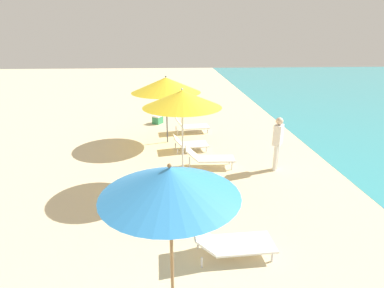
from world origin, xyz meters
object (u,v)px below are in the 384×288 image
object	(u,v)px
lounger_second_shoreside	(231,242)
umbrella_farthest	(166,85)
lounger_farthest_shoreside	(191,125)
lounger_farthest_inland	(190,143)
umbrella_second	(170,182)
cooler_box	(158,119)
umbrella_third	(182,99)
lounger_third_shoreside	(209,157)
person_walking_near	(278,139)

from	to	relation	value
lounger_second_shoreside	umbrella_farthest	world-z (taller)	umbrella_farthest
lounger_farthest_shoreside	lounger_farthest_inland	bearing A→B (deg)	-100.83
umbrella_second	umbrella_farthest	world-z (taller)	umbrella_farthest
lounger_farthest_inland	cooler_box	size ratio (longest dim) A/B	2.32
cooler_box	lounger_farthest_shoreside	bearing A→B (deg)	-45.43
lounger_second_shoreside	umbrella_farthest	bearing A→B (deg)	98.16
umbrella_farthest	lounger_farthest_inland	world-z (taller)	umbrella_farthest
umbrella_third	cooler_box	distance (m)	6.71
lounger_third_shoreside	cooler_box	size ratio (longest dim) A/B	2.78
umbrella_third	umbrella_farthest	bearing A→B (deg)	97.60
lounger_third_shoreside	lounger_farthest_inland	size ratio (longest dim) A/B	1.20
lounger_farthest_inland	cooler_box	world-z (taller)	lounger_farthest_inland
lounger_second_shoreside	cooler_box	size ratio (longest dim) A/B	2.80
lounger_third_shoreside	person_walking_near	xyz separation A→B (m)	(2.03, -0.32, 0.68)
person_walking_near	cooler_box	bearing A→B (deg)	159.53
person_walking_near	lounger_farthest_inland	bearing A→B (deg)	178.39
lounger_second_shoreside	lounger_farthest_shoreside	xyz separation A→B (m)	(-0.31, 7.78, 0.03)
lounger_third_shoreside	umbrella_farthest	xyz separation A→B (m)	(-1.32, 2.47, 1.88)
umbrella_third	lounger_third_shoreside	world-z (taller)	umbrella_third
umbrella_second	lounger_farthest_shoreside	xyz separation A→B (m)	(0.79, 8.93, -1.83)
lounger_third_shoreside	cooler_box	bearing A→B (deg)	111.64
umbrella_second	cooler_box	bearing A→B (deg)	93.69
lounger_second_shoreside	lounger_farthest_inland	xyz separation A→B (m)	(-0.48, 5.64, -0.02)
umbrella_third	person_walking_near	bearing A→B (deg)	15.43
person_walking_near	cooler_box	distance (m)	6.73
umbrella_farthest	person_walking_near	bearing A→B (deg)	-39.76
umbrella_farthest	person_walking_near	distance (m)	4.51
umbrella_second	lounger_farthest_inland	distance (m)	7.07
lounger_third_shoreside	umbrella_second	bearing A→B (deg)	-99.91
umbrella_third	umbrella_farthest	size ratio (longest dim) A/B	1.05
lounger_second_shoreside	umbrella_third	xyz separation A→B (m)	(-0.80, 3.00, 2.12)
umbrella_third	lounger_farthest_shoreside	distance (m)	5.25
cooler_box	lounger_third_shoreside	bearing A→B (deg)	-70.68
cooler_box	umbrella_farthest	bearing A→B (deg)	-79.71
lounger_third_shoreside	lounger_farthest_shoreside	distance (m)	3.69
umbrella_third	lounger_farthest_inland	xyz separation A→B (m)	(0.33, 2.65, -2.14)
person_walking_near	umbrella_third	bearing A→B (deg)	-130.04
umbrella_second	umbrella_third	xyz separation A→B (m)	(0.29, 4.14, 0.26)
lounger_farthest_shoreside	umbrella_third	bearing A→B (deg)	-102.28
lounger_second_shoreside	lounger_farthest_inland	world-z (taller)	lounger_second_shoreside
umbrella_farthest	lounger_farthest_shoreside	distance (m)	2.45
umbrella_third	cooler_box	world-z (taller)	umbrella_third
lounger_farthest_inland	umbrella_second	bearing A→B (deg)	-101.89
umbrella_farthest	umbrella_third	bearing A→B (deg)	-82.40
person_walking_near	cooler_box	size ratio (longest dim) A/B	2.97
person_walking_near	umbrella_second	bearing A→B (deg)	-88.15
lounger_farthest_shoreside	person_walking_near	xyz separation A→B (m)	(2.38, -3.99, 0.70)
lounger_second_shoreside	umbrella_third	world-z (taller)	umbrella_third
lounger_farthest_inland	person_walking_near	size ratio (longest dim) A/B	0.78
umbrella_second	cooler_box	xyz separation A→B (m)	(-0.67, 10.41, -1.94)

